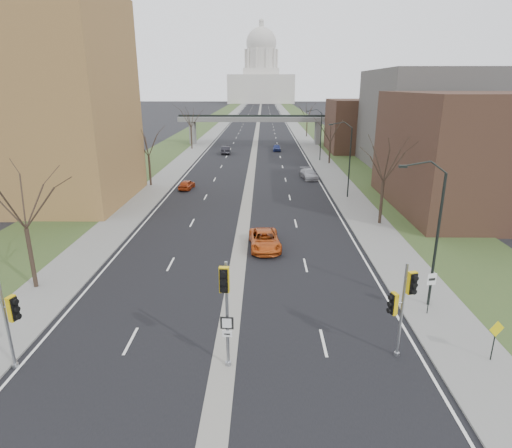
{
  "coord_description": "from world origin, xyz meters",
  "views": [
    {
      "loc": [
        1.84,
        -17.11,
        12.66
      ],
      "look_at": [
        1.37,
        10.88,
        3.56
      ],
      "focal_mm": 30.0,
      "sensor_mm": 36.0,
      "label": 1
    }
  ],
  "objects_px": {
    "signal_pole_median": "(226,298)",
    "car_right_near": "(265,240)",
    "warning_sign": "(495,335)",
    "car_left_near": "(187,184)",
    "car_right_mid": "(309,174)",
    "speed_limit_sign": "(431,286)",
    "car_left_far": "(226,150)",
    "signal_pole_left": "(2,303)",
    "car_right_far": "(277,148)",
    "signal_pole_right": "(402,299)"
  },
  "relations": [
    {
      "from": "signal_pole_median",
      "to": "car_right_far",
      "type": "relative_size",
      "value": 1.41
    },
    {
      "from": "car_left_far",
      "to": "signal_pole_median",
      "type": "bearing_deg",
      "value": 92.33
    },
    {
      "from": "signal_pole_right",
      "to": "car_right_far",
      "type": "relative_size",
      "value": 1.31
    },
    {
      "from": "signal_pole_median",
      "to": "car_left_far",
      "type": "distance_m",
      "value": 66.37
    },
    {
      "from": "car_right_far",
      "to": "car_right_mid",
      "type": "bearing_deg",
      "value": -82.33
    },
    {
      "from": "signal_pole_left",
      "to": "warning_sign",
      "type": "distance_m",
      "value": 22.58
    },
    {
      "from": "signal_pole_median",
      "to": "car_right_mid",
      "type": "distance_m",
      "value": 43.86
    },
    {
      "from": "signal_pole_median",
      "to": "car_left_near",
      "type": "bearing_deg",
      "value": 107.12
    },
    {
      "from": "signal_pole_right",
      "to": "speed_limit_sign",
      "type": "xyz_separation_m",
      "value": [
        3.02,
        4.17,
        -1.37
      ]
    },
    {
      "from": "car_left_near",
      "to": "car_right_near",
      "type": "distance_m",
      "value": 22.94
    },
    {
      "from": "car_right_mid",
      "to": "warning_sign",
      "type": "bearing_deg",
      "value": -91.67
    },
    {
      "from": "car_right_near",
      "to": "speed_limit_sign",
      "type": "bearing_deg",
      "value": -53.1
    },
    {
      "from": "signal_pole_left",
      "to": "signal_pole_median",
      "type": "bearing_deg",
      "value": 17.56
    },
    {
      "from": "signal_pole_median",
      "to": "car_right_near",
      "type": "bearing_deg",
      "value": 88.0
    },
    {
      "from": "signal_pole_median",
      "to": "car_right_near",
      "type": "xyz_separation_m",
      "value": [
        1.79,
        15.66,
        -3.0
      ]
    },
    {
      "from": "speed_limit_sign",
      "to": "car_right_far",
      "type": "relative_size",
      "value": 0.67
    },
    {
      "from": "signal_pole_left",
      "to": "warning_sign",
      "type": "height_order",
      "value": "signal_pole_left"
    },
    {
      "from": "signal_pole_right",
      "to": "car_right_far",
      "type": "height_order",
      "value": "signal_pole_right"
    },
    {
      "from": "warning_sign",
      "to": "car_right_near",
      "type": "distance_m",
      "value": 18.41
    },
    {
      "from": "car_left_near",
      "to": "warning_sign",
      "type": "bearing_deg",
      "value": 127.31
    },
    {
      "from": "car_right_far",
      "to": "signal_pole_median",
      "type": "bearing_deg",
      "value": -93.8
    },
    {
      "from": "warning_sign",
      "to": "car_right_far",
      "type": "bearing_deg",
      "value": 80.5
    },
    {
      "from": "signal_pole_left",
      "to": "car_right_far",
      "type": "bearing_deg",
      "value": 94.55
    },
    {
      "from": "signal_pole_right",
      "to": "car_left_near",
      "type": "distance_m",
      "value": 39.01
    },
    {
      "from": "car_right_mid",
      "to": "signal_pole_median",
      "type": "bearing_deg",
      "value": -108.4
    },
    {
      "from": "car_right_mid",
      "to": "car_right_far",
      "type": "relative_size",
      "value": 1.26
    },
    {
      "from": "speed_limit_sign",
      "to": "car_left_far",
      "type": "height_order",
      "value": "speed_limit_sign"
    },
    {
      "from": "signal_pole_median",
      "to": "car_left_near",
      "type": "relative_size",
      "value": 1.48
    },
    {
      "from": "car_right_near",
      "to": "car_right_far",
      "type": "xyz_separation_m",
      "value": [
        2.57,
        54.35,
        -0.07
      ]
    },
    {
      "from": "warning_sign",
      "to": "car_right_mid",
      "type": "height_order",
      "value": "warning_sign"
    },
    {
      "from": "speed_limit_sign",
      "to": "car_right_far",
      "type": "distance_m",
      "value": 65.23
    },
    {
      "from": "car_right_near",
      "to": "car_right_mid",
      "type": "bearing_deg",
      "value": 72.22
    },
    {
      "from": "signal_pole_right",
      "to": "car_left_near",
      "type": "height_order",
      "value": "signal_pole_right"
    },
    {
      "from": "car_left_near",
      "to": "signal_pole_right",
      "type": "bearing_deg",
      "value": 121.78
    },
    {
      "from": "signal_pole_left",
      "to": "warning_sign",
      "type": "relative_size",
      "value": 2.53
    },
    {
      "from": "signal_pole_median",
      "to": "car_right_mid",
      "type": "xyz_separation_m",
      "value": [
        8.11,
        42.99,
        -3.02
      ]
    },
    {
      "from": "speed_limit_sign",
      "to": "warning_sign",
      "type": "xyz_separation_m",
      "value": [
        1.44,
        -4.38,
        -0.35
      ]
    },
    {
      "from": "car_right_near",
      "to": "car_right_far",
      "type": "bearing_deg",
      "value": 82.54
    },
    {
      "from": "signal_pole_left",
      "to": "speed_limit_sign",
      "type": "bearing_deg",
      "value": 30.44
    },
    {
      "from": "car_left_far",
      "to": "car_right_near",
      "type": "height_order",
      "value": "car_left_far"
    },
    {
      "from": "warning_sign",
      "to": "car_right_mid",
      "type": "xyz_separation_m",
      "value": [
        -4.47,
        42.23,
        -0.81
      ]
    },
    {
      "from": "speed_limit_sign",
      "to": "car_left_far",
      "type": "distance_m",
      "value": 63.2
    },
    {
      "from": "warning_sign",
      "to": "car_left_near",
      "type": "relative_size",
      "value": 0.59
    },
    {
      "from": "signal_pole_right",
      "to": "car_left_far",
      "type": "relative_size",
      "value": 1.09
    },
    {
      "from": "signal_pole_left",
      "to": "car_left_near",
      "type": "height_order",
      "value": "signal_pole_left"
    },
    {
      "from": "warning_sign",
      "to": "signal_pole_left",
      "type": "bearing_deg",
      "value": 166.36
    },
    {
      "from": "signal_pole_left",
      "to": "car_left_far",
      "type": "xyz_separation_m",
      "value": [
        4.26,
        66.34,
        -2.77
      ]
    },
    {
      "from": "signal_pole_left",
      "to": "car_right_mid",
      "type": "distance_m",
      "value": 46.94
    },
    {
      "from": "signal_pole_left",
      "to": "car_left_near",
      "type": "xyz_separation_m",
      "value": [
        1.75,
        36.62,
        -2.91
      ]
    },
    {
      "from": "speed_limit_sign",
      "to": "car_right_mid",
      "type": "relative_size",
      "value": 0.53
    }
  ]
}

